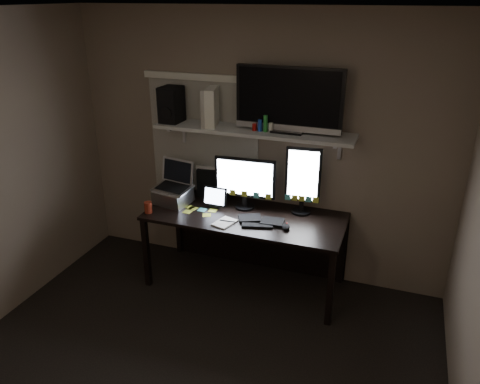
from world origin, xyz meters
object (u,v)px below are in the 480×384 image
at_px(laptop, 172,184).
at_px(monitor_landscape, 245,183).
at_px(speaker, 171,104).
at_px(cup, 148,207).
at_px(mouse, 286,227).
at_px(monitor_portrait, 303,180).
at_px(game_console, 212,107).
at_px(tv, 289,100).
at_px(tablet, 215,197).
at_px(desk, 249,226).
at_px(keyboard, 261,220).

bearing_deg(laptop, monitor_landscape, 21.60).
bearing_deg(speaker, cup, -96.25).
relative_size(monitor_landscape, speaker, 1.75).
bearing_deg(mouse, laptop, 152.92).
height_order(monitor_portrait, game_console, game_console).
height_order(tv, game_console, tv).
bearing_deg(tablet, laptop, -170.43).
height_order(monitor_portrait, tv, tv).
relative_size(game_console, speaker, 1.04).
distance_m(monitor_portrait, laptop, 1.22).
bearing_deg(cup, tv, 21.73).
bearing_deg(laptop, cup, -105.36).
height_order(tablet, tv, tv).
xyz_separation_m(mouse, laptop, (-1.15, 0.15, 0.18)).
bearing_deg(monitor_landscape, tv, 6.50).
bearing_deg(desk, speaker, 175.11).
height_order(monitor_landscape, keyboard, monitor_landscape).
bearing_deg(mouse, cup, 165.24).
xyz_separation_m(keyboard, game_console, (-0.56, 0.28, 0.91)).
relative_size(monitor_portrait, cup, 6.13).
height_order(monitor_landscape, mouse, monitor_landscape).
bearing_deg(monitor_landscape, speaker, 173.24).
height_order(tablet, laptop, laptop).
height_order(desk, keyboard, keyboard).
bearing_deg(laptop, mouse, 2.66).
height_order(desk, tablet, tablet).
distance_m(keyboard, speaker, 1.35).
relative_size(desk, keyboard, 4.35).
bearing_deg(mouse, desk, 128.29).
xyz_separation_m(monitor_portrait, tablet, (-0.78, -0.16, -0.21)).
bearing_deg(cup, tablet, 30.35).
relative_size(keyboard, mouse, 3.89).
distance_m(mouse, tv, 1.07).
relative_size(monitor_landscape, cup, 5.52).
xyz_separation_m(monitor_landscape, monitor_portrait, (0.52, 0.07, 0.07)).
height_order(monitor_portrait, speaker, speaker).
height_order(mouse, cup, cup).
xyz_separation_m(keyboard, tablet, (-0.49, 0.14, 0.09)).
xyz_separation_m(monitor_landscape, game_console, (-0.34, 0.06, 0.67)).
height_order(laptop, cup, laptop).
distance_m(mouse, tablet, 0.77).
relative_size(monitor_portrait, game_console, 1.87).
distance_m(tv, game_console, 0.71).
height_order(mouse, tablet, tablet).
bearing_deg(mouse, keyboard, 146.10).
bearing_deg(mouse, tv, 87.07).
distance_m(game_console, speaker, 0.40).
xyz_separation_m(desk, monitor_portrait, (0.47, 0.10, 0.49)).
distance_m(mouse, speaker, 1.54).
xyz_separation_m(keyboard, cup, (-1.03, -0.17, 0.04)).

